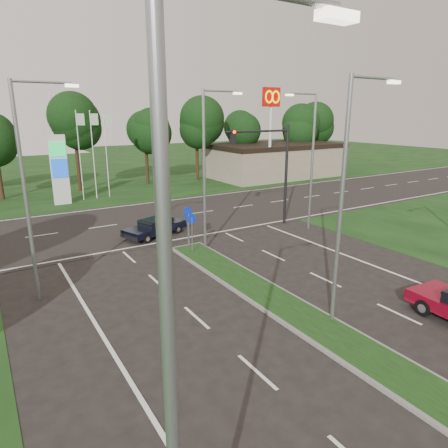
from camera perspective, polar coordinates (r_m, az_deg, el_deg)
verge_far at (r=59.89m, az=-22.05°, el=7.02°), size 160.00×50.00×0.02m
cross_road at (r=30.30m, az=-11.42°, el=0.45°), size 160.00×12.00×0.02m
median_kerb at (r=14.69m, az=18.78°, el=-16.92°), size 2.00×26.00×0.12m
commercial_building at (r=51.18m, az=7.26°, el=9.01°), size 16.00×9.00×4.00m
streetlight_median_near at (r=14.79m, az=17.04°, el=4.49°), size 2.53×0.22×9.00m
streetlight_median_far at (r=22.58m, az=-2.42°, el=8.77°), size 2.53×0.22×9.00m
streetlight_left_near at (r=4.74m, az=-5.45°, el=-18.77°), size 2.53×0.22×9.00m
streetlight_left_far at (r=17.82m, az=-26.06°, el=5.38°), size 2.53×0.22×9.00m
streetlight_right_far at (r=27.24m, az=12.23°, el=9.61°), size 2.53×0.22×9.00m
traffic_signal at (r=27.72m, az=6.86°, el=9.06°), size 5.10×0.42×7.00m
median_signs at (r=23.10m, az=-4.97°, el=0.37°), size 1.16×1.76×2.38m
gas_pylon at (r=37.39m, az=-22.16°, el=7.45°), size 5.80×1.26×8.00m
mcdonalds_sign at (r=45.21m, az=6.74°, el=15.78°), size 2.20×0.47×10.40m
treeline_far at (r=44.64m, az=-19.24°, el=13.56°), size 6.00×6.00×9.90m
navy_sedan at (r=26.30m, az=-9.84°, el=-0.41°), size 4.45×2.94×1.13m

